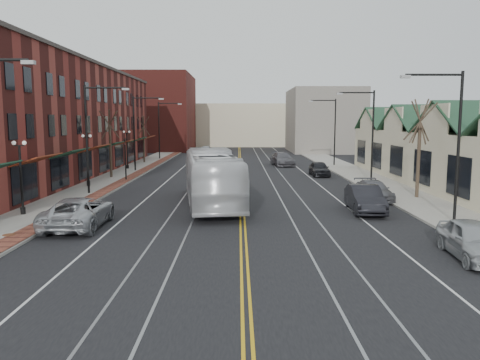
{
  "coord_description": "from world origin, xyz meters",
  "views": [
    {
      "loc": [
        -0.24,
        -18.85,
        5.6
      ],
      "look_at": [
        -0.13,
        9.18,
        2.0
      ],
      "focal_mm": 35.0,
      "sensor_mm": 36.0,
      "label": 1
    }
  ],
  "objects_px": {
    "parked_car_a": "(474,240)",
    "parked_car_d": "(319,169)",
    "transit_bus": "(212,177)",
    "parked_car_b": "(365,199)",
    "parked_car_c": "(374,191)",
    "parked_suv": "(79,212)"
  },
  "relations": [
    {
      "from": "parked_car_b",
      "to": "parked_car_d",
      "type": "distance_m",
      "value": 18.78
    },
    {
      "from": "parked_suv",
      "to": "parked_car_d",
      "type": "height_order",
      "value": "parked_suv"
    },
    {
      "from": "parked_car_b",
      "to": "parked_car_a",
      "type": "bearing_deg",
      "value": -76.19
    },
    {
      "from": "parked_car_a",
      "to": "parked_car_c",
      "type": "distance_m",
      "value": 14.05
    },
    {
      "from": "transit_bus",
      "to": "parked_car_d",
      "type": "distance_m",
      "value": 18.98
    },
    {
      "from": "transit_bus",
      "to": "parked_car_b",
      "type": "xyz_separation_m",
      "value": [
        9.5,
        -2.66,
        -1.0
      ]
    },
    {
      "from": "parked_car_b",
      "to": "parked_car_d",
      "type": "height_order",
      "value": "parked_car_b"
    },
    {
      "from": "parked_suv",
      "to": "transit_bus",
      "type": "bearing_deg",
      "value": -135.46
    },
    {
      "from": "transit_bus",
      "to": "parked_car_b",
      "type": "distance_m",
      "value": 9.92
    },
    {
      "from": "transit_bus",
      "to": "parked_car_c",
      "type": "bearing_deg",
      "value": -179.12
    },
    {
      "from": "parked_car_c",
      "to": "parked_car_a",
      "type": "bearing_deg",
      "value": -91.04
    },
    {
      "from": "transit_bus",
      "to": "parked_car_a",
      "type": "distance_m",
      "value": 16.79
    },
    {
      "from": "parked_car_a",
      "to": "parked_car_d",
      "type": "height_order",
      "value": "parked_car_a"
    },
    {
      "from": "parked_suv",
      "to": "parked_car_c",
      "type": "xyz_separation_m",
      "value": [
        17.9,
        8.37,
        -0.13
      ]
    },
    {
      "from": "transit_bus",
      "to": "parked_car_c",
      "type": "xyz_separation_m",
      "value": [
        11.3,
        1.67,
        -1.14
      ]
    },
    {
      "from": "parked_car_a",
      "to": "parked_car_b",
      "type": "xyz_separation_m",
      "value": [
        -1.8,
        9.72,
        0.04
      ]
    },
    {
      "from": "parked_car_a",
      "to": "parked_car_d",
      "type": "bearing_deg",
      "value": 97.36
    },
    {
      "from": "parked_car_a",
      "to": "parked_car_b",
      "type": "relative_size",
      "value": 0.92
    },
    {
      "from": "parked_car_b",
      "to": "parked_car_c",
      "type": "xyz_separation_m",
      "value": [
        1.8,
        4.33,
        -0.14
      ]
    },
    {
      "from": "parked_car_a",
      "to": "parked_car_c",
      "type": "height_order",
      "value": "parked_car_a"
    },
    {
      "from": "transit_bus",
      "to": "parked_car_a",
      "type": "xyz_separation_m",
      "value": [
        11.3,
        -12.38,
        -1.04
      ]
    },
    {
      "from": "transit_bus",
      "to": "parked_car_c",
      "type": "height_order",
      "value": "transit_bus"
    }
  ]
}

